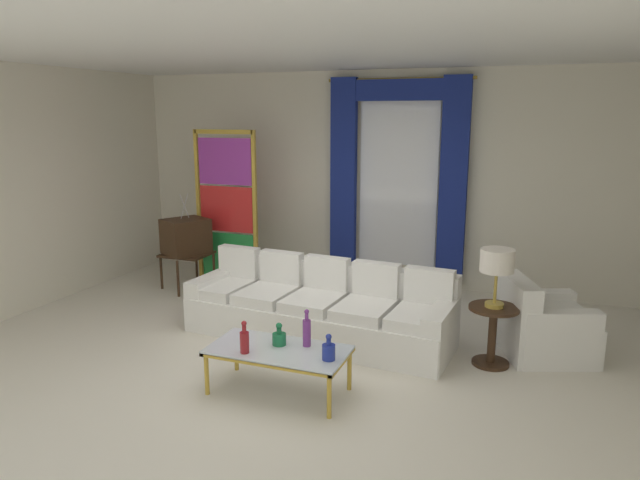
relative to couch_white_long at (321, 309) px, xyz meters
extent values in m
plane|color=silver|center=(-0.09, -0.75, -0.31)|extent=(16.00, 16.00, 0.00)
cube|color=silver|center=(-0.09, 2.31, 1.19)|extent=(8.00, 0.12, 3.00)
cube|color=silver|center=(-3.75, -0.15, 1.19)|extent=(0.12, 7.00, 3.00)
cube|color=white|center=(-0.09, 0.05, 2.71)|extent=(8.00, 7.60, 0.04)
cube|color=white|center=(0.31, 2.23, 1.24)|extent=(1.10, 0.02, 2.50)
cylinder|color=gold|center=(0.31, 2.15, 2.55)|extent=(2.00, 0.04, 0.04)
cube|color=navy|center=(-0.46, 2.13, 1.24)|extent=(0.36, 0.12, 2.70)
cube|color=navy|center=(1.08, 2.13, 1.24)|extent=(0.36, 0.12, 2.70)
cube|color=navy|center=(0.31, 2.13, 2.41)|extent=(1.80, 0.10, 0.28)
cube|color=white|center=(-0.01, -0.10, -0.12)|extent=(2.96, 1.13, 0.38)
cube|color=white|center=(0.02, 0.27, 0.08)|extent=(2.91, 0.43, 0.78)
cube|color=white|center=(1.35, -0.20, -0.03)|extent=(0.27, 0.87, 0.56)
cube|color=white|center=(-1.36, 0.01, -0.03)|extent=(0.27, 0.87, 0.56)
cube|color=white|center=(1.14, -0.24, 0.13)|extent=(0.59, 0.78, 0.12)
cube|color=white|center=(1.17, 0.08, 0.35)|extent=(0.52, 0.18, 0.40)
cube|color=white|center=(0.57, -0.19, 0.13)|extent=(0.59, 0.78, 0.12)
cube|color=white|center=(0.59, 0.13, 0.35)|extent=(0.52, 0.18, 0.40)
cube|color=white|center=(-0.01, -0.15, 0.13)|extent=(0.59, 0.78, 0.12)
cube|color=white|center=(0.01, 0.17, 0.35)|extent=(0.52, 0.18, 0.40)
cube|color=white|center=(-0.59, -0.10, 0.13)|extent=(0.59, 0.78, 0.12)
cube|color=white|center=(-0.56, 0.22, 0.35)|extent=(0.52, 0.18, 0.40)
cube|color=white|center=(-1.17, -0.05, 0.13)|extent=(0.59, 0.78, 0.12)
cube|color=white|center=(-1.14, 0.26, 0.35)|extent=(0.52, 0.18, 0.40)
cube|color=silver|center=(0.13, -1.38, 0.09)|extent=(1.22, 0.61, 0.02)
cube|color=gold|center=(0.13, -1.09, 0.07)|extent=(1.22, 0.04, 0.03)
cube|color=gold|center=(0.13, -1.66, 0.07)|extent=(1.22, 0.04, 0.03)
cube|color=gold|center=(-0.46, -1.38, 0.07)|extent=(0.04, 0.61, 0.03)
cube|color=gold|center=(0.72, -1.38, 0.07)|extent=(0.04, 0.61, 0.03)
cylinder|color=gold|center=(-0.44, -1.11, -0.12)|extent=(0.04, 0.04, 0.38)
cylinder|color=gold|center=(0.70, -1.11, -0.12)|extent=(0.04, 0.04, 0.38)
cylinder|color=gold|center=(-0.44, -1.64, -0.12)|extent=(0.04, 0.04, 0.38)
cylinder|color=gold|center=(0.70, -1.64, -0.12)|extent=(0.04, 0.04, 0.38)
cylinder|color=#753384|center=(0.34, -1.24, 0.22)|extent=(0.07, 0.07, 0.24)
cylinder|color=#753384|center=(0.34, -1.24, 0.37)|extent=(0.03, 0.03, 0.06)
sphere|color=#753384|center=(0.34, -1.24, 0.42)|extent=(0.04, 0.04, 0.04)
cylinder|color=maroon|center=(-0.10, -1.56, 0.20)|extent=(0.08, 0.08, 0.19)
cylinder|color=maroon|center=(-0.10, -1.56, 0.32)|extent=(0.04, 0.04, 0.06)
sphere|color=maroon|center=(-0.10, -1.56, 0.37)|extent=(0.05, 0.05, 0.05)
cylinder|color=navy|center=(0.62, -1.44, 0.17)|extent=(0.11, 0.11, 0.13)
cylinder|color=navy|center=(0.62, -1.44, 0.26)|extent=(0.04, 0.04, 0.05)
sphere|color=navy|center=(0.62, -1.44, 0.31)|extent=(0.05, 0.05, 0.05)
cylinder|color=#196B3D|center=(0.10, -1.30, 0.16)|extent=(0.12, 0.12, 0.10)
cylinder|color=#196B3D|center=(0.10, -1.30, 0.23)|extent=(0.04, 0.04, 0.05)
sphere|color=#196B3D|center=(0.10, -1.30, 0.28)|extent=(0.06, 0.06, 0.06)
cube|color=#382314|center=(-2.36, 0.97, 0.19)|extent=(0.62, 0.54, 0.03)
cylinder|color=#382314|center=(-2.70, 0.83, -0.06)|extent=(0.04, 0.04, 0.50)
cylinder|color=#382314|center=(-2.45, 1.33, -0.06)|extent=(0.04, 0.04, 0.50)
cylinder|color=#382314|center=(-2.28, 0.61, -0.06)|extent=(0.04, 0.04, 0.50)
cylinder|color=#382314|center=(-2.02, 1.11, -0.06)|extent=(0.04, 0.04, 0.50)
cube|color=#382314|center=(-2.36, 0.97, 0.45)|extent=(0.68, 0.72, 0.48)
cube|color=black|center=(-2.57, 1.08, 0.47)|extent=(0.19, 0.35, 0.30)
cylinder|color=gold|center=(-2.61, 1.01, 0.28)|extent=(0.03, 0.04, 0.04)
cylinder|color=gold|center=(-2.54, 1.15, 0.28)|extent=(0.03, 0.04, 0.04)
cylinder|color=silver|center=(-2.36, 0.97, 0.87)|extent=(0.07, 0.12, 0.34)
cylinder|color=silver|center=(-2.36, 0.97, 0.87)|extent=(0.07, 0.12, 0.34)
cube|color=white|center=(2.34, 0.33, -0.11)|extent=(1.03, 1.03, 0.40)
cube|color=white|center=(2.34, 0.33, 0.14)|extent=(0.88, 0.88, 0.10)
cube|color=white|center=(2.04, 0.22, 0.09)|extent=(0.46, 0.82, 0.80)
cube|color=white|center=(2.23, 0.63, -0.02)|extent=(0.75, 0.42, 0.58)
cube|color=white|center=(2.45, 0.03, -0.02)|extent=(0.75, 0.42, 0.58)
cube|color=gold|center=(-2.38, 1.35, 0.79)|extent=(0.05, 0.05, 2.20)
cube|color=gold|center=(-1.48, 1.35, 0.79)|extent=(0.05, 0.05, 2.20)
cube|color=gold|center=(-1.93, 1.35, 1.86)|extent=(0.90, 0.05, 0.06)
cube|color=gold|center=(-1.93, 1.35, -0.26)|extent=(0.90, 0.05, 0.10)
cube|color=#238E3D|center=(-1.93, 1.35, 0.13)|extent=(0.82, 0.02, 0.64)
cube|color=red|center=(-1.93, 1.35, 0.79)|extent=(0.82, 0.02, 0.64)
cube|color=purple|center=(-1.93, 1.35, 1.46)|extent=(0.82, 0.02, 0.64)
cylinder|color=beige|center=(-1.53, 1.17, -0.28)|extent=(0.16, 0.16, 0.06)
ellipsoid|color=navy|center=(-1.53, 1.17, -0.17)|extent=(0.18, 0.32, 0.20)
sphere|color=navy|center=(-1.53, 1.31, -0.06)|extent=(0.09, 0.09, 0.09)
cone|color=gold|center=(-1.53, 1.37, -0.06)|extent=(0.02, 0.04, 0.02)
cone|color=#2D7A3D|center=(-1.53, 0.99, -0.07)|extent=(0.44, 0.40, 0.50)
cylinder|color=#382314|center=(1.83, -0.12, 0.27)|extent=(0.48, 0.48, 0.03)
cylinder|color=#382314|center=(1.83, -0.12, -0.02)|extent=(0.08, 0.08, 0.55)
cylinder|color=#382314|center=(1.83, -0.12, -0.29)|extent=(0.36, 0.36, 0.03)
cylinder|color=#B29338|center=(1.83, -0.12, 0.31)|extent=(0.18, 0.18, 0.04)
cylinder|color=#B29338|center=(1.83, -0.12, 0.51)|extent=(0.03, 0.03, 0.36)
cylinder|color=silver|center=(1.83, -0.12, 0.75)|extent=(0.32, 0.32, 0.22)
camera|label=1|loc=(2.14, -5.64, 2.11)|focal=32.34mm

